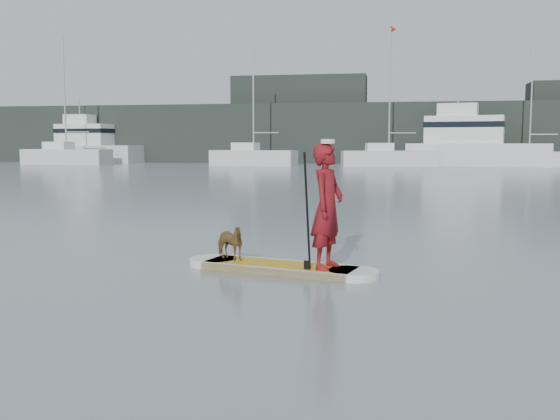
% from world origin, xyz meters
% --- Properties ---
extents(ground, '(140.00, 140.00, 0.00)m').
position_xyz_m(ground, '(0.00, 0.00, 0.00)').
color(ground, slate).
rests_on(ground, ground).
extents(paddleboard, '(3.23, 1.39, 0.12)m').
position_xyz_m(paddleboard, '(-1.90, -2.11, 0.06)').
color(paddleboard, '#C69412').
rests_on(paddleboard, ground).
extents(paddler, '(0.65, 0.81, 1.94)m').
position_xyz_m(paddler, '(-1.11, -2.30, 1.09)').
color(paddler, maroon).
rests_on(paddler, paddleboard).
extents(white_cap, '(0.22, 0.22, 0.07)m').
position_xyz_m(white_cap, '(-1.11, -2.30, 2.10)').
color(white_cap, silver).
rests_on(white_cap, paddler).
extents(dog, '(0.76, 0.66, 0.59)m').
position_xyz_m(dog, '(-2.82, -1.88, 0.42)').
color(dog, brown).
rests_on(dog, paddleboard).
extents(paddle, '(0.10, 0.30, 2.00)m').
position_xyz_m(paddle, '(-1.41, -2.47, 0.80)').
color(paddle, black).
rests_on(paddle, ground).
extents(sailboat_a, '(8.62, 3.24, 12.28)m').
position_xyz_m(sailboat_a, '(-31.25, 43.80, 0.86)').
color(sailboat_a, silver).
rests_on(sailboat_a, ground).
extents(sailboat_c, '(7.97, 3.43, 11.10)m').
position_xyz_m(sailboat_c, '(-12.72, 43.65, 0.82)').
color(sailboat_c, silver).
rests_on(sailboat_c, ground).
extents(sailboat_d, '(8.52, 3.96, 12.08)m').
position_xyz_m(sailboat_d, '(-0.60, 43.95, 0.86)').
color(sailboat_d, silver).
rests_on(sailboat_d, ground).
extents(sailboat_e, '(7.56, 2.79, 10.80)m').
position_xyz_m(sailboat_e, '(11.42, 45.38, 0.77)').
color(sailboat_e, silver).
rests_on(sailboat_e, ground).
extents(motor_yacht_a, '(12.75, 6.10, 7.35)m').
position_xyz_m(motor_yacht_a, '(6.77, 46.43, 2.07)').
color(motor_yacht_a, silver).
rests_on(motor_yacht_a, ground).
extents(motor_yacht_b, '(10.26, 4.36, 6.59)m').
position_xyz_m(motor_yacht_b, '(-31.38, 48.83, 1.85)').
color(motor_yacht_b, silver).
rests_on(motor_yacht_b, ground).
extents(shore_mass, '(90.00, 6.00, 6.00)m').
position_xyz_m(shore_mass, '(0.00, 53.00, 3.00)').
color(shore_mass, '#202823').
rests_on(shore_mass, ground).
extents(shore_building_west, '(14.00, 4.00, 9.00)m').
position_xyz_m(shore_building_west, '(-10.00, 54.00, 4.50)').
color(shore_building_west, '#202823').
rests_on(shore_building_west, ground).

